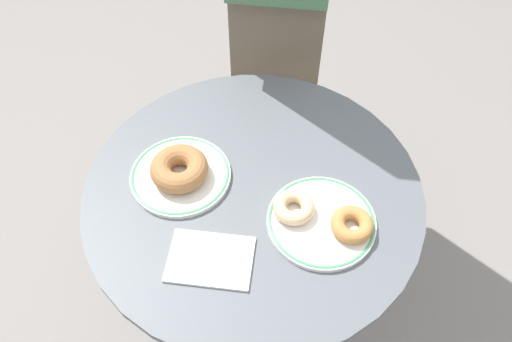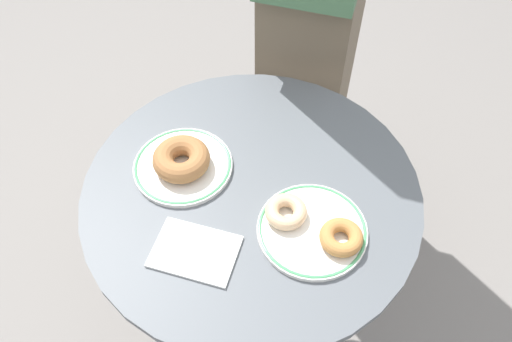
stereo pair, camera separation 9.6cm
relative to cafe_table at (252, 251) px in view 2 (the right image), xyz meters
The scene contains 8 objects.
ground_plane 0.51m from the cafe_table, ahead, with size 7.00×7.00×0.02m, color gray.
cafe_table is the anchor object (origin of this frame).
plate_left 0.30m from the cafe_table, behind, with size 0.20×0.20×0.01m.
plate_right 0.31m from the cafe_table, 14.96° to the right, with size 0.20×0.20×0.01m.
donut_cinnamon 0.33m from the cafe_table, behind, with size 0.11×0.11×0.04m, color #A36B3D.
donut_old_fashioned 0.35m from the cafe_table, 11.41° to the right, with size 0.08×0.08×0.03m, color #BC7F42.
donut_glazed 0.30m from the cafe_table, 21.67° to the right, with size 0.08×0.08×0.03m, color #E0B789.
paper_napkin 0.32m from the cafe_table, 97.60° to the right, with size 0.15×0.11×0.01m, color white.
Camera 2 is at (0.27, -0.50, 1.54)m, focal length 34.52 mm.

